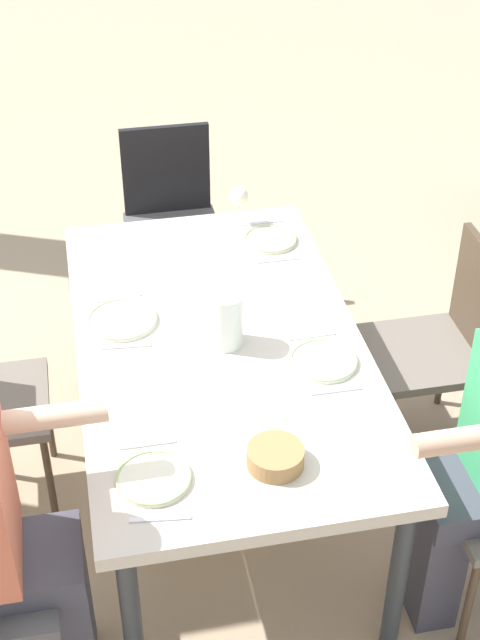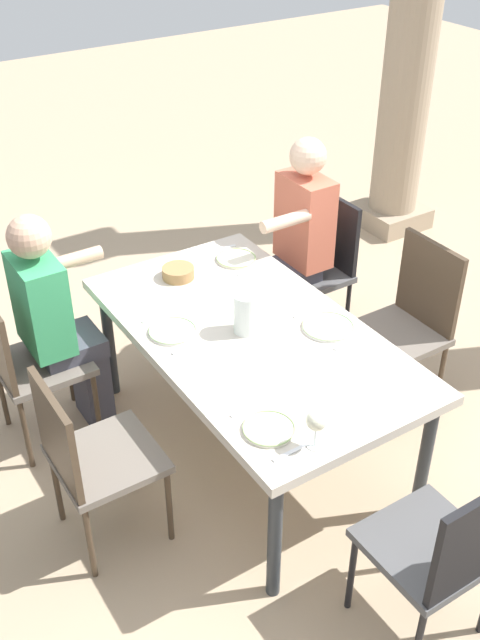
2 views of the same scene
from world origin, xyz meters
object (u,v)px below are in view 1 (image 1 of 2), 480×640
at_px(plate_0, 154,478).
at_px(wine_glass_3, 238,197).
at_px(diner_woman_green, 1,520).
at_px(water_pitcher, 225,322).
at_px(plate_3, 271,239).
at_px(bread_basket, 275,457).
at_px(plate_2, 122,320).
at_px(dining_table, 219,354).
at_px(chair_head_east, 171,212).
at_px(plate_1, 324,361).
at_px(chair_mid_south, 445,337).

height_order(plate_0, wine_glass_3, wine_glass_3).
relative_size(diner_woman_green, water_pitcher, 6.55).
relative_size(diner_woman_green, plate_3, 6.16).
bearing_deg(bread_basket, plate_0, 89.11).
bearing_deg(plate_2, wine_glass_3, -41.80).
distance_m(dining_table, chair_head_east, 1.31).
relative_size(plate_0, bread_basket, 1.29).
xyz_separation_m(plate_1, wine_glass_3, (0.98, 0.10, 0.12)).
bearing_deg(dining_table, diner_woman_green, 131.93).
bearing_deg(plate_0, water_pitcher, -28.27).
bearing_deg(plate_2, plate_3, -55.66).
bearing_deg(chair_mid_south, water_pitcher, 99.23).
relative_size(chair_head_east, plate_1, 3.98).
height_order(diner_woman_green, plate_0, diner_woman_green).
bearing_deg(dining_table, chair_mid_south, -82.21).
xyz_separation_m(chair_mid_south, plate_1, (-0.32, 0.59, 0.23)).
height_order(plate_1, wine_glass_3, wine_glass_3).
xyz_separation_m(chair_head_east, water_pitcher, (-1.32, -0.02, 0.30)).
bearing_deg(chair_mid_south, plate_2, 87.77).
height_order(chair_head_east, water_pitcher, water_pitcher).
relative_size(dining_table, plate_1, 7.72).
distance_m(dining_table, plate_1, 0.38).
bearing_deg(plate_0, dining_table, -26.10).
bearing_deg(water_pitcher, plate_2, 60.26).
height_order(chair_mid_south, plate_1, chair_mid_south).
bearing_deg(plate_0, plate_3, -26.96).
height_order(diner_woman_green, plate_2, diner_woman_green).
xyz_separation_m(chair_mid_south, wine_glass_3, (0.66, 0.69, 0.34)).
xyz_separation_m(chair_mid_south, plate_3, (0.49, 0.59, 0.23)).
distance_m(chair_head_east, plate_3, 0.79).
distance_m(plate_0, plate_1, 0.76).
bearing_deg(bread_basket, wine_glass_3, -6.87).
height_order(plate_2, bread_basket, bread_basket).
xyz_separation_m(plate_2, wine_glass_3, (0.61, -0.54, 0.12)).
xyz_separation_m(chair_mid_south, bread_basket, (-0.75, 0.86, 0.25)).
distance_m(chair_head_east, bread_basket, 1.95).
bearing_deg(plate_1, water_pitcher, 60.08).
relative_size(chair_head_east, bread_basket, 5.35).
xyz_separation_m(dining_table, plate_1, (-0.20, -0.32, 0.07)).
xyz_separation_m(chair_mid_south, diner_woman_green, (-0.79, 1.65, 0.19)).
bearing_deg(plate_2, bread_basket, -155.01).
height_order(plate_2, wine_glass_3, wine_glass_3).
height_order(chair_mid_south, bread_basket, chair_mid_south).
height_order(wine_glass_3, water_pitcher, water_pitcher).
bearing_deg(plate_2, water_pitcher, -119.74).
height_order(chair_head_east, diner_woman_green, diner_woman_green).
height_order(diner_woman_green, wine_glass_3, diner_woman_green).
xyz_separation_m(dining_table, diner_woman_green, (-0.66, 0.74, 0.04)).
distance_m(plate_3, wine_glass_3, 0.23).
xyz_separation_m(plate_1, bread_basket, (-0.43, 0.27, 0.02)).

